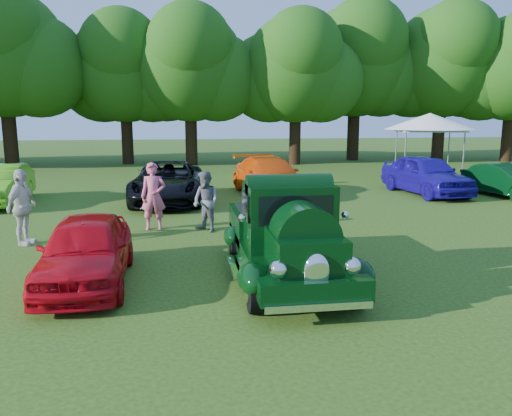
{
  "coord_description": "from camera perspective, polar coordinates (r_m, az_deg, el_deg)",
  "views": [
    {
      "loc": [
        -1.57,
        -10.24,
        3.25
      ],
      "look_at": [
        0.14,
        1.18,
        1.1
      ],
      "focal_mm": 35.0,
      "sensor_mm": 36.0,
      "label": 1
    }
  ],
  "objects": [
    {
      "name": "back_car_orange",
      "position": [
        20.56,
        1.5,
        3.62
      ],
      "size": [
        2.81,
        5.56,
        1.55
      ],
      "primitive_type": "imported",
      "rotation": [
        0.0,
        0.0,
        0.12
      ],
      "color": "#E95008",
      "rests_on": "ground"
    },
    {
      "name": "canopy_tent",
      "position": [
        27.14,
        19.24,
        9.28
      ],
      "size": [
        5.5,
        5.5,
        3.37
      ],
      "rotation": [
        0.0,
        0.0,
        -0.26
      ],
      "color": "white",
      "rests_on": "ground"
    },
    {
      "name": "back_car_lime",
      "position": [
        20.7,
        -27.25,
        2.38
      ],
      "size": [
        1.8,
        4.53,
        1.46
      ],
      "primitive_type": "imported",
      "rotation": [
        0.0,
        0.0,
        0.06
      ],
      "color": "#54B317",
      "rests_on": "ground"
    },
    {
      "name": "spectator_pink",
      "position": [
        14.58,
        -11.64,
        1.32
      ],
      "size": [
        0.71,
        0.47,
        1.94
      ],
      "primitive_type": "imported",
      "rotation": [
        0.0,
        0.0,
        -0.01
      ],
      "color": "#D45773",
      "rests_on": "ground"
    },
    {
      "name": "spectator_white",
      "position": [
        13.87,
        -25.18,
        0.07
      ],
      "size": [
        0.77,
        1.22,
        1.94
      ],
      "primitive_type": "imported",
      "rotation": [
        0.0,
        0.0,
        1.29
      ],
      "color": "beige",
      "rests_on": "ground"
    },
    {
      "name": "ground",
      "position": [
        10.86,
        0.18,
        -6.87
      ],
      "size": [
        120.0,
        120.0,
        0.0
      ],
      "primitive_type": "plane",
      "color": "#264510",
      "rests_on": "ground"
    },
    {
      "name": "hero_pickup",
      "position": [
        10.0,
        3.43,
        -3.36
      ],
      "size": [
        2.34,
        5.02,
        1.96
      ],
      "color": "black",
      "rests_on": "ground"
    },
    {
      "name": "spectator_grey",
      "position": [
        14.11,
        -5.74,
        0.73
      ],
      "size": [
        1.03,
        1.06,
        1.72
      ],
      "primitive_type": "imported",
      "rotation": [
        0.0,
        0.0,
        -0.89
      ],
      "color": "slate",
      "rests_on": "ground"
    },
    {
      "name": "back_car_black",
      "position": [
        19.19,
        -10.01,
        2.95
      ],
      "size": [
        2.85,
        5.66,
        1.54
      ],
      "primitive_type": "imported",
      "rotation": [
        0.0,
        0.0,
        -0.05
      ],
      "color": "black",
      "rests_on": "ground"
    },
    {
      "name": "back_car_green",
      "position": [
        22.53,
        26.8,
        2.82
      ],
      "size": [
        2.01,
        4.19,
        1.32
      ],
      "primitive_type": "imported",
      "rotation": [
        0.0,
        0.0,
        0.16
      ],
      "color": "black",
      "rests_on": "ground"
    },
    {
      "name": "tree_line",
      "position": [
        34.21,
        -12.37,
        16.56
      ],
      "size": [
        65.55,
        10.81,
        12.41
      ],
      "color": "black",
      "rests_on": "ground"
    },
    {
      "name": "red_convertible",
      "position": [
        10.27,
        -18.84,
        -4.56
      ],
      "size": [
        1.69,
        4.0,
        1.35
      ],
      "primitive_type": "imported",
      "rotation": [
        0.0,
        0.0,
        0.02
      ],
      "color": "#BC0812",
      "rests_on": "ground"
    },
    {
      "name": "back_car_blue",
      "position": [
        21.99,
        18.83,
        3.64
      ],
      "size": [
        2.4,
        5.0,
        1.65
      ],
      "primitive_type": "imported",
      "rotation": [
        0.0,
        0.0,
        0.1
      ],
      "color": "#190C8D",
      "rests_on": "ground"
    }
  ]
}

